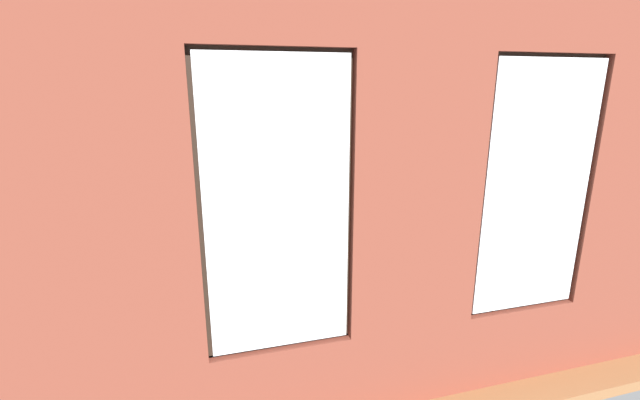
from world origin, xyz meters
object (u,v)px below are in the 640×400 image
candle_jar (292,244)px  remote_silver (301,251)px  potted_plant_mid_room_small (375,227)px  cup_ceramic (278,244)px  couch_left (478,246)px  tv_flatscreen (119,215)px  couch_by_window (340,327)px  potted_plant_beside_window_right (127,335)px  table_plant_small (314,233)px  potted_plant_by_left_couch (408,221)px  media_console (126,265)px  papasan_chair (285,213)px  potted_plant_foreground_right (158,209)px  potted_plant_corner_far_left (580,278)px  coffee_table (292,252)px

candle_jar → remote_silver: bearing=126.8°
potted_plant_mid_room_small → cup_ceramic: bearing=13.5°
couch_left → tv_flatscreen: 4.76m
couch_by_window → potted_plant_beside_window_right: size_ratio=1.36×
table_plant_small → remote_silver: bearing=47.3°
potted_plant_mid_room_small → remote_silver: bearing=25.0°
table_plant_small → tv_flatscreen: size_ratio=0.22×
potted_plant_by_left_couch → tv_flatscreen: bearing=6.9°
tv_flatscreen → couch_by_window: bearing=134.1°
remote_silver → couch_left: bearing=-4.9°
remote_silver → media_console: media_console is taller
cup_ceramic → potted_plant_beside_window_right: bearing=52.4°
remote_silver → potted_plant_by_left_couch: potted_plant_by_left_couch is taller
couch_left → table_plant_small: (2.21, -0.57, 0.22)m
couch_left → remote_silver: (2.46, -0.29, 0.09)m
cup_ceramic → candle_jar: candle_jar is taller
papasan_chair → potted_plant_foreground_right: potted_plant_foreground_right is taller
tv_flatscreen → potted_plant_corner_far_left: (-4.80, 2.32, -0.42)m
coffee_table → remote_silver: (-0.09, 0.13, 0.06)m
couch_by_window → tv_flatscreen: bearing=-45.9°
tv_flatscreen → potted_plant_by_left_couch: 4.33m
couch_by_window → potted_plant_mid_room_small: size_ratio=2.99×
couch_by_window → table_plant_small: couch_by_window is taller
candle_jar → remote_silver: 0.17m
candle_jar → potted_plant_by_left_couch: candle_jar is taller
couch_left → media_console: bearing=-104.0°
table_plant_small → tv_flatscreen: bearing=-5.6°
remote_silver → cup_ceramic: bearing=139.3°
media_console → potted_plant_foreground_right: size_ratio=1.40×
potted_plant_foreground_right → tv_flatscreen: bearing=78.7°
couch_by_window → potted_plant_mid_room_small: couch_by_window is taller
couch_by_window → potted_plant_foreground_right: size_ratio=2.18×
media_console → remote_silver: bearing=166.9°
couch_left → tv_flatscreen: bearing=-104.0°
coffee_table → potted_plant_mid_room_small: 1.46m
candle_jar → potted_plant_beside_window_right: (1.73, 1.94, 0.15)m
coffee_table → cup_ceramic: size_ratio=12.60×
tv_flatscreen → potted_plant_foreground_right: (-0.30, -1.51, -0.38)m
table_plant_small → remote_silver: 0.39m
papasan_chair → cup_ceramic: bearing=75.0°
couch_by_window → couch_left: same height
table_plant_small → potted_plant_foreground_right: 2.77m
cup_ceramic → potted_plant_corner_far_left: bearing=144.5°
couch_by_window → potted_plant_mid_room_small: 2.67m
remote_silver → potted_plant_mid_room_small: potted_plant_mid_room_small is taller
coffee_table → potted_plant_foreground_right: 2.62m
papasan_chair → table_plant_small: bearing=96.0°
potted_plant_by_left_couch → papasan_chair: bearing=-16.4°
remote_silver → potted_plant_mid_room_small: (-1.29, -0.60, 0.01)m
coffee_table → papasan_chair: bearing=-98.1°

